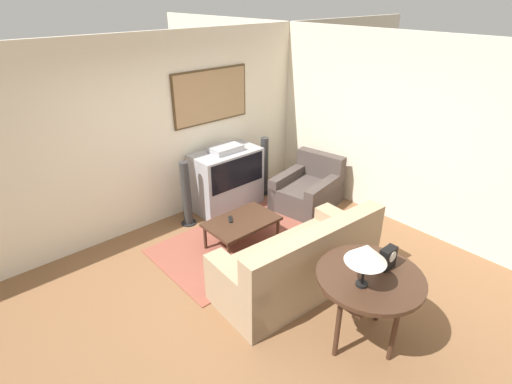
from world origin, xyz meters
The scene contains 14 objects.
ground_plane centered at (0.00, 0.00, 0.00)m, with size 12.00×12.00×0.00m, color brown.
wall_back centered at (0.02, 2.13, 1.36)m, with size 12.00×0.10×2.70m.
wall_right centered at (2.63, 0.00, 1.35)m, with size 0.06×12.00×2.70m.
area_rug centered at (0.48, 0.82, 0.01)m, with size 2.38×1.45×0.01m.
tv centered at (0.95, 1.76, 0.49)m, with size 1.08×0.57×1.04m.
couch centered at (0.35, -0.36, 0.33)m, with size 2.00×1.00×0.93m.
armchair centered at (1.95, 0.93, 0.26)m, with size 1.13×0.98×0.80m.
coffee_table centered at (0.41, 0.75, 0.35)m, with size 0.96×0.61×0.39m.
console_table centered at (0.24, -1.33, 0.73)m, with size 1.00×1.00×0.81m.
table_lamp centered at (0.07, -1.35, 1.15)m, with size 0.37×0.37×0.43m.
mantel_clock centered at (0.46, -1.35, 0.91)m, with size 0.18×0.10×0.21m.
remote centered at (0.31, 0.86, 0.40)m, with size 0.12×0.16×0.02m.
speaker_tower_left centered at (0.17, 1.73, 0.47)m, with size 0.22×0.22×1.00m.
speaker_tower_right centered at (1.72, 1.73, 0.47)m, with size 0.22×0.22×1.00m.
Camera 1 is at (-2.50, -2.82, 3.16)m, focal length 28.00 mm.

